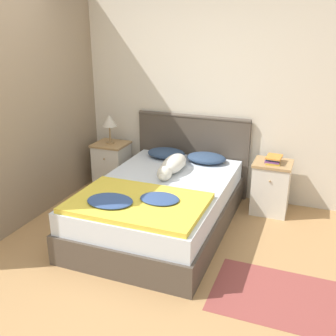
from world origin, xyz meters
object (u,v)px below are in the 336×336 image
(table_lamp, at_px, (109,122))
(pillow_right, at_px, (206,158))
(nightstand_right, at_px, (271,187))
(book_stack, at_px, (273,159))
(dog, at_px, (173,165))
(bed, at_px, (161,206))
(pillow_left, at_px, (166,153))
(nightstand_left, at_px, (112,165))

(table_lamp, bearing_deg, pillow_right, 0.16)
(nightstand_right, bearing_deg, pillow_right, -179.68)
(pillow_right, height_order, table_lamp, table_lamp)
(book_stack, bearing_deg, nightstand_right, 87.80)
(dog, bearing_deg, book_stack, 23.83)
(dog, xyz_separation_m, book_stack, (1.05, 0.46, 0.05))
(bed, height_order, book_stack, book_stack)
(book_stack, bearing_deg, table_lamp, 179.85)
(nightstand_right, bearing_deg, pillow_left, -179.80)
(nightstand_right, distance_m, pillow_right, 0.84)
(book_stack, bearing_deg, dog, -156.17)
(book_stack, distance_m, table_lamp, 2.12)
(pillow_right, xyz_separation_m, table_lamp, (-1.32, -0.00, 0.34))
(dog, distance_m, table_lamp, 1.20)
(pillow_right, xyz_separation_m, book_stack, (0.79, -0.01, 0.08))
(book_stack, height_order, table_lamp, table_lamp)
(bed, distance_m, book_stack, 1.39)
(nightstand_right, height_order, pillow_left, pillow_left)
(table_lamp, bearing_deg, pillow_left, 0.26)
(pillow_left, height_order, book_stack, book_stack)
(bed, distance_m, nightstand_right, 1.34)
(bed, distance_m, pillow_right, 0.92)
(nightstand_right, relative_size, table_lamp, 1.62)
(nightstand_right, distance_m, book_stack, 0.35)
(bed, bearing_deg, nightstand_left, 141.96)
(dog, bearing_deg, nightstand_left, 155.70)
(nightstand_left, relative_size, pillow_right, 1.28)
(nightstand_left, distance_m, pillow_left, 0.84)
(nightstand_left, xyz_separation_m, book_stack, (2.11, -0.01, 0.35))
(nightstand_right, xyz_separation_m, book_stack, (-0.00, -0.01, 0.35))
(nightstand_left, xyz_separation_m, dog, (1.06, -0.48, 0.30))
(pillow_left, xyz_separation_m, table_lamp, (-0.79, -0.00, 0.34))
(pillow_left, relative_size, dog, 0.64)
(pillow_right, bearing_deg, book_stack, -0.66)
(nightstand_right, distance_m, table_lamp, 2.19)
(pillow_left, height_order, table_lamp, table_lamp)
(pillow_left, bearing_deg, nightstand_right, 0.20)
(nightstand_right, height_order, book_stack, book_stack)
(bed, relative_size, table_lamp, 5.48)
(pillow_right, relative_size, table_lamp, 1.26)
(table_lamp, bearing_deg, dog, -23.93)
(table_lamp, bearing_deg, nightstand_left, 90.00)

